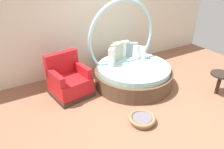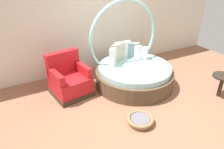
% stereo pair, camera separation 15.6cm
% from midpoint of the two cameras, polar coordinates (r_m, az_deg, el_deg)
% --- Properties ---
extents(ground_plane, '(8.00, 8.00, 0.02)m').
position_cam_midpoint_polar(ground_plane, '(4.36, 8.41, -9.18)').
color(ground_plane, '#936047').
extents(back_wall, '(8.00, 0.12, 2.91)m').
position_cam_midpoint_polar(back_wall, '(5.58, -5.66, 15.94)').
color(back_wall, silver).
rests_on(back_wall, ground_plane).
extents(round_daybed, '(1.89, 1.89, 1.98)m').
position_cam_midpoint_polar(round_daybed, '(5.04, 4.51, 1.59)').
color(round_daybed, brown).
rests_on(round_daybed, ground_plane).
extents(red_armchair, '(0.92, 0.92, 0.94)m').
position_cam_midpoint_polar(red_armchair, '(4.69, -12.87, -1.80)').
color(red_armchair, '#38281E').
rests_on(red_armchair, ground_plane).
extents(pet_basket, '(0.51, 0.51, 0.13)m').
position_cam_midpoint_polar(pet_basket, '(3.94, 7.22, -12.24)').
color(pet_basket, '#8E704C').
rests_on(pet_basket, ground_plane).
extents(side_table, '(0.44, 0.44, 0.52)m').
position_cam_midpoint_polar(side_table, '(5.09, 27.20, -0.67)').
color(side_table, '#2D231E').
rests_on(side_table, ground_plane).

